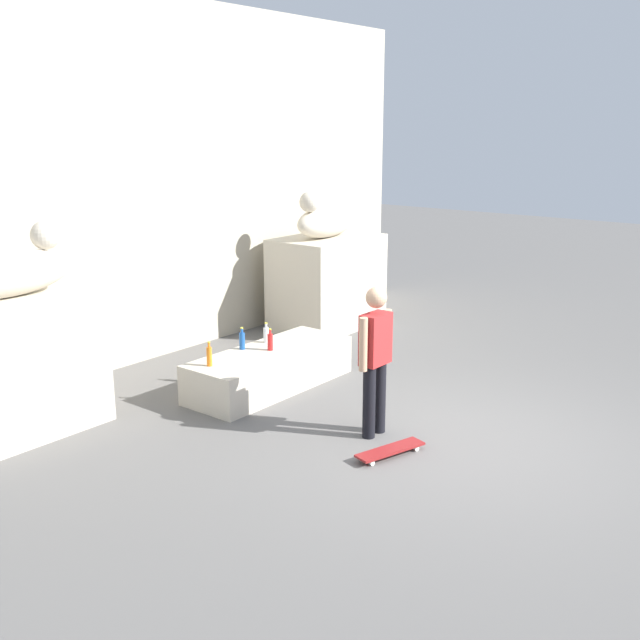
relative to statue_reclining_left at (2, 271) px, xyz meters
The scene contains 13 objects.
ground_plane 5.30m from the statue_reclining_left, 55.82° to the right, with size 40.00×40.00×0.00m, color #605E5B.
facade_wall 3.14m from the statue_reclining_left, 23.67° to the left, with size 11.60×0.60×5.05m, color #B6AD98.
pedestal_left 1.05m from the statue_reclining_left, behind, with size 1.83×1.17×1.53m, color beige.
pedestal_right 5.73m from the statue_reclining_left, ahead, with size 1.83×1.17×1.53m, color beige.
statue_reclining_left is the anchor object (origin of this frame).
statue_reclining_right 5.60m from the statue_reclining_left, ahead, with size 1.66×0.76×0.78m.
ledge_block 3.45m from the statue_reclining_left, 24.32° to the right, with size 2.36×0.89×0.50m, color beige.
skater 4.07m from the statue_reclining_left, 53.27° to the right, with size 0.54×0.23×1.67m.
skateboard 4.51m from the statue_reclining_left, 60.87° to the right, with size 0.82×0.42×0.08m.
bottle_blue 3.03m from the statue_reclining_left, 20.06° to the right, with size 0.07×0.07×0.29m.
bottle_orange 2.48m from the statue_reclining_left, 31.09° to the right, with size 0.07×0.07×0.31m.
bottle_clear 3.41m from the statue_reclining_left, 18.12° to the right, with size 0.07×0.07×0.27m.
bottle_red 3.30m from the statue_reclining_left, 24.33° to the right, with size 0.07×0.07×0.29m.
Camera 1 is at (-6.81, -3.37, 3.33)m, focal length 41.97 mm.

